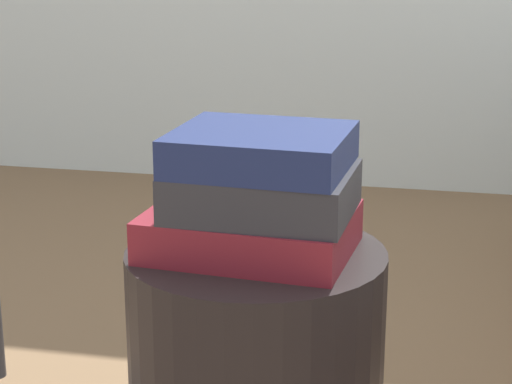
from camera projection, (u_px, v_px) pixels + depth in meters
The scene contains 3 objects.
book_maroon at pixel (250, 231), 1.27m from camera, with size 0.28×0.21×0.06m, color maroon.
book_charcoal at pixel (262, 191), 1.24m from camera, with size 0.24×0.19×0.06m, color #28282D.
book_navy at pixel (261, 150), 1.23m from camera, with size 0.23×0.20×0.05m, color #19234C.
Camera 1 is at (0.25, -1.17, 0.89)m, focal length 64.31 mm.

